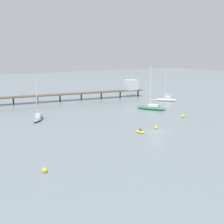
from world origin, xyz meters
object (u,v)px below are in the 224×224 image
(pier, at_px, (96,90))
(sailboat_white, at_px, (166,99))
(mooring_buoy_mid, at_px, (183,116))
(sailboat_green, at_px, (152,107))
(sailboat_gray, at_px, (38,117))
(mooring_buoy_far, at_px, (156,127))
(dinghy_yellow, at_px, (140,132))
(mooring_buoy_inner, at_px, (45,170))

(pier, distance_m, sailboat_white, 25.66)
(pier, xyz_separation_m, mooring_buoy_mid, (2.17, -41.01, -2.95))
(sailboat_green, relative_size, mooring_buoy_mid, 15.39)
(sailboat_gray, height_order, mooring_buoy_far, sailboat_gray)
(dinghy_yellow, xyz_separation_m, mooring_buoy_inner, (-25.23, -9.83, 0.16))
(pier, relative_size, dinghy_yellow, 23.57)
(sailboat_green, bearing_deg, sailboat_gray, 172.15)
(pier, relative_size, sailboat_gray, 6.04)
(mooring_buoy_mid, bearing_deg, mooring_buoy_far, -159.36)
(pier, bearing_deg, dinghy_yellow, -109.71)
(sailboat_green, xyz_separation_m, mooring_buoy_inner, (-44.98, -28.95, -0.39))
(sailboat_gray, relative_size, mooring_buoy_far, 14.33)
(sailboat_white, distance_m, mooring_buoy_inner, 71.78)
(mooring_buoy_mid, distance_m, mooring_buoy_far, 15.05)
(mooring_buoy_far, bearing_deg, pier, 75.58)
(sailboat_gray, xyz_separation_m, mooring_buoy_mid, (32.61, -17.93, -0.30))
(sailboat_green, distance_m, mooring_buoy_mid, 13.35)
(sailboat_white, height_order, mooring_buoy_mid, sailboat_white)
(sailboat_white, xyz_separation_m, dinghy_yellow, (-35.11, -29.05, -0.48))
(pier, bearing_deg, sailboat_white, -44.06)
(pier, xyz_separation_m, dinghy_yellow, (-16.76, -46.80, -3.16))
(sailboat_white, relative_size, sailboat_green, 0.75)
(dinghy_yellow, distance_m, mooring_buoy_inner, 27.08)
(dinghy_yellow, bearing_deg, pier, 70.29)
(sailboat_white, xyz_separation_m, mooring_buoy_far, (-30.25, -28.56, -0.32))
(pier, height_order, mooring_buoy_mid, pier)
(sailboat_white, xyz_separation_m, sailboat_green, (-15.36, -9.94, 0.07))
(sailboat_gray, bearing_deg, sailboat_green, -7.85)
(pier, height_order, sailboat_gray, sailboat_gray)
(mooring_buoy_far, bearing_deg, sailboat_gray, 128.58)
(sailboat_white, distance_m, mooring_buoy_mid, 28.33)
(pier, distance_m, mooring_buoy_mid, 41.17)
(sailboat_white, bearing_deg, pier, 135.94)
(mooring_buoy_inner, bearing_deg, pier, 53.44)
(pier, bearing_deg, sailboat_green, -83.85)
(sailboat_green, height_order, mooring_buoy_far, sailboat_green)
(dinghy_yellow, bearing_deg, sailboat_green, 44.07)
(sailboat_white, bearing_deg, sailboat_gray, -173.77)
(mooring_buoy_far, bearing_deg, sailboat_green, 51.35)
(sailboat_gray, xyz_separation_m, sailboat_white, (48.79, 5.33, -0.03))
(pier, relative_size, mooring_buoy_inner, 87.53)
(sailboat_white, relative_size, mooring_buoy_mid, 11.59)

